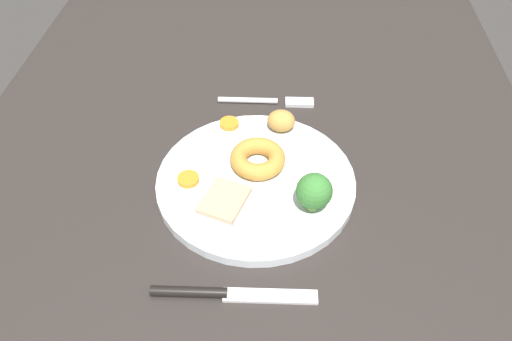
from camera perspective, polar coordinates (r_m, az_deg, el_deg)
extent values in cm
cube|color=#2B2623|center=(68.78, -0.77, -2.67)|extent=(120.00, 84.00, 3.60)
cylinder|color=white|center=(67.18, 0.00, -1.02)|extent=(26.46, 26.46, 1.40)
cube|color=tan|center=(63.34, -3.65, -3.38)|extent=(7.49, 6.77, 0.80)
torus|color=#C68938|center=(67.36, 0.20, 1.37)|extent=(7.51, 7.51, 2.31)
ellipsoid|color=#BC8C42|center=(72.83, 2.89, 5.69)|extent=(3.70, 4.22, 3.08)
cylinder|color=orange|center=(74.21, -3.06, 5.36)|extent=(2.84, 2.84, 0.68)
cylinder|color=orange|center=(66.39, -7.72, -0.98)|extent=(2.90, 2.90, 0.67)
cylinder|color=#8CB766|center=(62.69, 6.47, -3.80)|extent=(1.49, 1.49, 1.55)
sphere|color=#387A33|center=(60.94, 6.65, -2.35)|extent=(4.51, 4.51, 4.51)
cylinder|color=silver|center=(80.67, -0.94, 8.00)|extent=(1.15, 9.52, 0.90)
cube|color=silver|center=(80.78, 4.97, 7.74)|extent=(2.12, 4.55, 0.60)
cylinder|color=black|center=(57.27, -7.66, -13.53)|extent=(1.50, 8.54, 1.20)
cube|color=silver|center=(57.00, 1.63, -14.10)|extent=(2.07, 10.55, 0.40)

